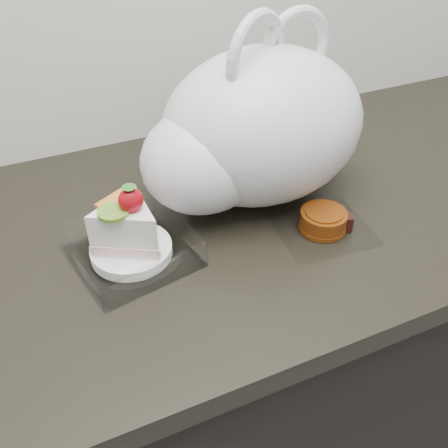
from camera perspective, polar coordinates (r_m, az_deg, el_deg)
The scene contains 4 objects.
counter at distance 1.16m, azimuth -2.16°, elevation -17.18°, with size 2.04×0.64×0.90m.
cake_tray at distance 0.75m, azimuth -10.72°, elevation -1.68°, with size 0.20×0.20×0.13m.
mooncake_wrap at distance 0.82m, azimuth 11.33°, elevation 0.23°, with size 0.16×0.15×0.04m.
plastic_bag at distance 0.82m, azimuth 3.19°, elevation 10.46°, with size 0.44×0.37×0.32m.
Camera 1 is at (-0.23, 1.07, 1.41)m, focal length 40.00 mm.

